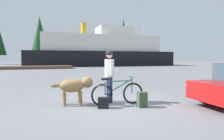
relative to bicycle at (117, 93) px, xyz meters
name	(u,v)px	position (x,y,z in m)	size (l,w,h in m)	color
ground_plane	(114,105)	(-0.09, 0.07, -0.38)	(160.00, 160.00, 0.00)	slate
bicycle	(117,93)	(0.00, 0.00, 0.00)	(1.75, 0.44, 0.90)	black
person_cyclist	(109,70)	(-0.12, 0.49, 0.70)	(0.32, 0.53, 1.78)	navy
dog	(75,86)	(-1.28, 0.50, 0.23)	(1.36, 0.50, 0.90)	olive
backpack	(142,99)	(0.63, -0.49, -0.15)	(0.28, 0.20, 0.47)	#334C33
handbag_pannier	(103,103)	(-0.55, -0.26, -0.21)	(0.32, 0.18, 0.33)	black
dock_pier	(27,68)	(-4.97, 24.34, -0.18)	(12.49, 2.94, 0.40)	brown
ferry_boat	(101,51)	(8.27, 33.15, 2.56)	(28.68, 8.39, 8.43)	black
sailboat_moored	(144,63)	(16.89, 31.20, 0.11)	(7.44, 2.08, 8.01)	navy
pine_tree_center	(40,35)	(-3.89, 46.39, 6.89)	(4.13, 4.13, 11.69)	#4C331E
pine_tree_far_right	(123,36)	(18.40, 46.91, 7.34)	(3.16, 3.16, 12.65)	#4C331E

